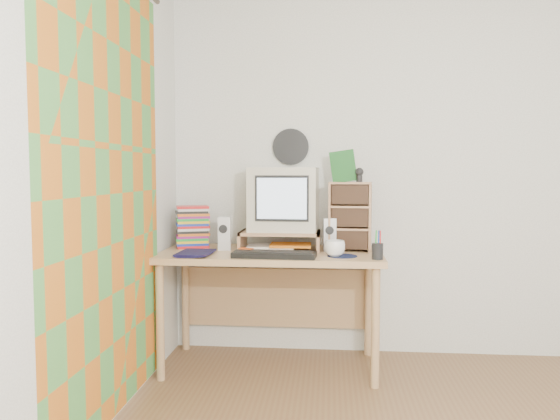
% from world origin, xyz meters
% --- Properties ---
extents(back_wall, '(3.50, 0.00, 3.50)m').
position_xyz_m(back_wall, '(0.00, 1.75, 1.25)').
color(back_wall, white).
rests_on(back_wall, floor).
extents(left_wall, '(0.00, 3.50, 3.50)m').
position_xyz_m(left_wall, '(-1.75, 0.00, 1.25)').
color(left_wall, white).
rests_on(left_wall, floor).
extents(curtain, '(0.00, 2.20, 2.20)m').
position_xyz_m(curtain, '(-1.71, 0.48, 1.15)').
color(curtain, '#CB6A1C').
rests_on(curtain, left_wall).
extents(wall_disc, '(0.25, 0.02, 0.25)m').
position_xyz_m(wall_disc, '(-0.93, 1.73, 1.43)').
color(wall_disc, black).
rests_on(wall_disc, back_wall).
extents(desk, '(1.40, 0.70, 0.75)m').
position_xyz_m(desk, '(-1.03, 1.44, 0.62)').
color(desk, tan).
rests_on(desk, floor).
extents(monitor_riser, '(0.52, 0.30, 0.12)m').
position_xyz_m(monitor_riser, '(-0.98, 1.48, 0.84)').
color(monitor_riser, tan).
rests_on(monitor_riser, desk).
extents(crt_monitor, '(0.45, 0.45, 0.41)m').
position_xyz_m(crt_monitor, '(-0.96, 1.53, 1.08)').
color(crt_monitor, beige).
rests_on(crt_monitor, monitor_riser).
extents(speaker_left, '(0.09, 0.09, 0.22)m').
position_xyz_m(speaker_left, '(-1.34, 1.42, 0.86)').
color(speaker_left, silver).
rests_on(speaker_left, desk).
extents(speaker_right, '(0.09, 0.09, 0.21)m').
position_xyz_m(speaker_right, '(-0.66, 1.43, 0.86)').
color(speaker_right, silver).
rests_on(speaker_right, desk).
extents(keyboard, '(0.50, 0.20, 0.03)m').
position_xyz_m(keyboard, '(-0.98, 1.14, 0.77)').
color(keyboard, black).
rests_on(keyboard, desk).
extents(dvd_stack, '(0.24, 0.21, 0.30)m').
position_xyz_m(dvd_stack, '(-1.58, 1.53, 0.90)').
color(dvd_stack, brown).
rests_on(dvd_stack, desk).
extents(cd_rack, '(0.28, 0.17, 0.44)m').
position_xyz_m(cd_rack, '(-0.53, 1.46, 0.97)').
color(cd_rack, tan).
rests_on(cd_rack, desk).
extents(mug, '(0.14, 0.14, 0.10)m').
position_xyz_m(mug, '(-0.63, 1.20, 0.80)').
color(mug, white).
rests_on(mug, desk).
extents(diary, '(0.25, 0.19, 0.05)m').
position_xyz_m(diary, '(-1.57, 1.19, 0.77)').
color(diary, '#100E34').
rests_on(diary, desk).
extents(mousepad, '(0.19, 0.19, 0.00)m').
position_xyz_m(mousepad, '(-0.58, 1.22, 0.75)').
color(mousepad, '#101735').
rests_on(mousepad, desk).
extents(pen_cup, '(0.07, 0.07, 0.13)m').
position_xyz_m(pen_cup, '(-0.38, 1.12, 0.82)').
color(pen_cup, black).
rests_on(pen_cup, desk).
extents(papers, '(0.31, 0.23, 0.04)m').
position_xyz_m(papers, '(-0.99, 1.46, 0.77)').
color(papers, white).
rests_on(papers, desk).
extents(red_box, '(0.09, 0.07, 0.04)m').
position_xyz_m(red_box, '(-1.17, 1.22, 0.77)').
color(red_box, '#D04A16').
rests_on(red_box, desk).
extents(game_box, '(0.16, 0.05, 0.20)m').
position_xyz_m(game_box, '(-0.57, 1.47, 1.29)').
color(game_box, '#1A5B21').
rests_on(game_box, cd_rack).
extents(webcam, '(0.06, 0.06, 0.09)m').
position_xyz_m(webcam, '(-0.47, 1.42, 1.24)').
color(webcam, black).
rests_on(webcam, cd_rack).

